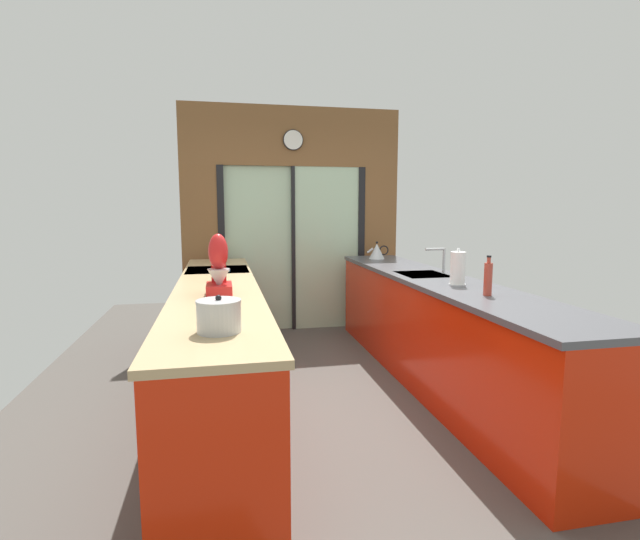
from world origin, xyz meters
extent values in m
cube|color=#4C4742|center=(0.00, 0.60, -0.01)|extent=(5.04, 7.60, 0.02)
cube|color=brown|center=(0.00, 2.40, 2.35)|extent=(2.64, 0.08, 0.70)
cube|color=#B2D1AD|center=(-0.42, 2.42, 1.00)|extent=(0.80, 0.02, 2.00)
cube|color=#B2D1AD|center=(0.42, 2.38, 1.00)|extent=(0.80, 0.02, 2.00)
cube|color=black|center=(-0.86, 2.40, 1.00)|extent=(0.08, 0.10, 2.00)
cube|color=black|center=(0.86, 2.40, 1.00)|extent=(0.08, 0.10, 2.00)
cube|color=black|center=(0.00, 2.40, 1.00)|extent=(0.04, 0.10, 2.00)
cube|color=brown|center=(-1.11, 2.40, 1.00)|extent=(0.42, 0.08, 2.00)
cube|color=brown|center=(1.11, 2.40, 1.00)|extent=(0.42, 0.08, 2.00)
cylinder|color=white|center=(0.00, 2.34, 2.30)|extent=(0.22, 0.03, 0.22)
torus|color=black|center=(0.00, 2.34, 2.30)|extent=(0.24, 0.02, 0.24)
cube|color=red|center=(-0.91, -0.33, 0.44)|extent=(0.58, 2.55, 0.88)
cube|color=red|center=(-0.91, 1.88, 0.44)|extent=(0.58, 0.65, 0.88)
cube|color=tan|center=(-0.91, 0.30, 0.90)|extent=(0.62, 3.80, 0.04)
cube|color=red|center=(0.91, 0.30, 0.44)|extent=(0.58, 3.80, 0.88)
cube|color=#4C4C51|center=(0.91, 0.30, 0.90)|extent=(0.62, 3.80, 0.04)
cube|color=#B7BABC|center=(0.89, 0.55, 0.90)|extent=(0.40, 0.48, 0.05)
cylinder|color=#B7BABC|center=(1.09, 0.55, 1.04)|extent=(0.02, 0.02, 0.23)
cylinder|color=#B7BABC|center=(1.00, 0.55, 1.14)|extent=(0.18, 0.02, 0.02)
cube|color=black|center=(-0.91, 1.25, 0.44)|extent=(0.58, 0.60, 0.88)
cube|color=black|center=(-0.61, 1.25, 0.48)|extent=(0.01, 0.48, 0.28)
cube|color=black|center=(-0.91, 1.25, 0.91)|extent=(0.58, 0.60, 0.03)
cylinder|color=#B7BABC|center=(-0.61, 1.07, 0.80)|extent=(0.02, 0.04, 0.04)
cylinder|color=#B7BABC|center=(-0.61, 1.25, 0.80)|extent=(0.02, 0.04, 0.04)
cylinder|color=#B7BABC|center=(-0.61, 1.43, 0.80)|extent=(0.02, 0.04, 0.04)
cylinder|color=teal|center=(-0.89, 0.48, 0.92)|extent=(0.08, 0.08, 0.01)
cone|color=teal|center=(-0.89, 0.48, 0.97)|extent=(0.17, 0.17, 0.08)
cube|color=brown|center=(-0.89, 1.87, 1.02)|extent=(0.08, 0.14, 0.21)
cylinder|color=black|center=(-0.91, 1.87, 1.15)|extent=(0.02, 0.02, 0.08)
cylinder|color=black|center=(-0.89, 1.87, 1.16)|extent=(0.02, 0.02, 0.09)
cylinder|color=black|center=(-0.87, 1.87, 1.16)|extent=(0.02, 0.02, 0.08)
cube|color=red|center=(-0.89, -0.14, 0.96)|extent=(0.17, 0.26, 0.08)
cube|color=red|center=(-0.89, -0.04, 1.10)|extent=(0.10, 0.08, 0.20)
ellipsoid|color=red|center=(-0.89, -0.15, 1.22)|extent=(0.13, 0.12, 0.24)
cone|color=#B7BABC|center=(-0.89, -0.17, 1.04)|extent=(0.15, 0.15, 0.13)
cylinder|color=#B7BABC|center=(-0.89, -1.10, 0.99)|extent=(0.21, 0.21, 0.14)
cylinder|color=#B7BABC|center=(-0.89, -1.10, 1.07)|extent=(0.21, 0.21, 0.01)
sphere|color=black|center=(-0.89, -1.10, 1.09)|extent=(0.03, 0.03, 0.03)
cone|color=#B7BABC|center=(0.89, 1.84, 1.01)|extent=(0.18, 0.18, 0.18)
sphere|color=black|center=(0.89, 1.84, 1.11)|extent=(0.03, 0.03, 0.03)
cylinder|color=#B7BABC|center=(0.81, 1.84, 1.02)|extent=(0.08, 0.02, 0.07)
torus|color=black|center=(0.98, 1.84, 1.02)|extent=(0.11, 0.01, 0.11)
cylinder|color=#B23D2D|center=(0.89, -0.51, 1.03)|extent=(0.06, 0.06, 0.22)
cylinder|color=#B23D2D|center=(0.89, -0.51, 1.16)|extent=(0.03, 0.03, 0.04)
cylinder|color=black|center=(0.89, -0.51, 1.19)|extent=(0.03, 0.03, 0.01)
cylinder|color=#B7BABC|center=(0.89, -0.08, 0.93)|extent=(0.13, 0.13, 0.01)
cylinder|color=white|center=(0.89, -0.08, 1.06)|extent=(0.11, 0.11, 0.25)
sphere|color=#B7BABC|center=(0.89, -0.08, 1.19)|extent=(0.03, 0.03, 0.03)
camera|label=1|loc=(-0.87, -3.39, 1.52)|focal=26.77mm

